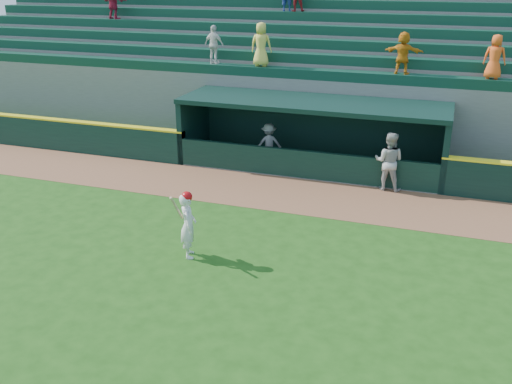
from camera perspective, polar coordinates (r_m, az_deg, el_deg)
ground at (r=14.13m, az=-2.13°, el=-7.17°), size 120.00×120.00×0.00m
warning_track at (r=18.35m, az=3.36°, el=-0.20°), size 40.00×3.00×0.01m
field_wall_left at (r=25.44m, az=-23.19°, el=5.68°), size 15.50×0.30×1.20m
wall_stripe_left at (r=25.29m, az=-23.39°, el=7.05°), size 15.50×0.32×0.06m
dugout_player_front at (r=18.90m, az=13.14°, el=3.01°), size 0.99×0.80×1.93m
dugout_player_inside at (r=21.10m, az=1.29°, el=4.88°), size 1.11×0.89×1.49m
dugout at (r=20.78m, az=5.80°, el=6.26°), size 9.40×2.80×2.46m
stands at (r=24.93m, az=8.35°, el=11.14°), size 34.50×6.25×7.59m
batter_at_plate at (r=14.20m, az=-6.81°, el=-3.21°), size 0.63×0.85×1.75m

